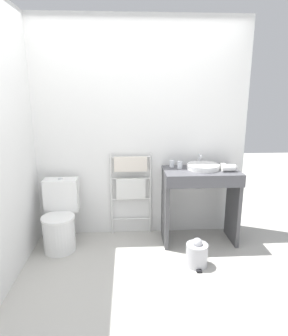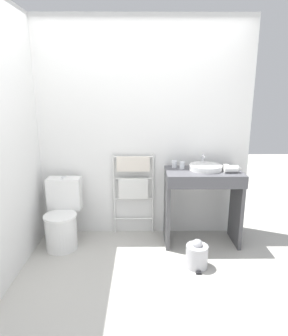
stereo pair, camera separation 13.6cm
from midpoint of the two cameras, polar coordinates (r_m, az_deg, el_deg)
ground_plane at (r=2.78m, az=-1.85°, el=-23.96°), size 12.00×12.00×0.00m
wall_back at (r=3.57m, az=-2.58°, el=7.10°), size 2.60×0.12×2.54m
wall_side at (r=3.11m, az=-26.00°, el=4.52°), size 0.12×1.94×2.54m
toilet at (r=3.55m, az=-16.79°, el=-9.37°), size 0.38×0.52×0.77m
towel_radiator at (r=3.59m, az=-3.61°, el=-2.65°), size 0.50×0.06×1.01m
vanity_counter at (r=3.48m, az=9.56°, el=-5.10°), size 0.84×0.49×0.87m
sink_basin at (r=3.44m, az=10.07°, el=0.28°), size 0.37×0.37×0.06m
faucet at (r=3.58m, az=9.53°, el=1.80°), size 0.02×0.10×0.14m
cup_near_wall at (r=3.48m, az=4.21°, el=0.82°), size 0.06×0.06×0.08m
cup_near_edge at (r=3.43m, az=5.69°, el=0.58°), size 0.06×0.06×0.08m
hair_dryer at (r=3.41m, az=14.78°, el=0.07°), size 0.19×0.16×0.08m
trash_bin at (r=3.19m, az=8.78°, el=-15.89°), size 0.22×0.25×0.30m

